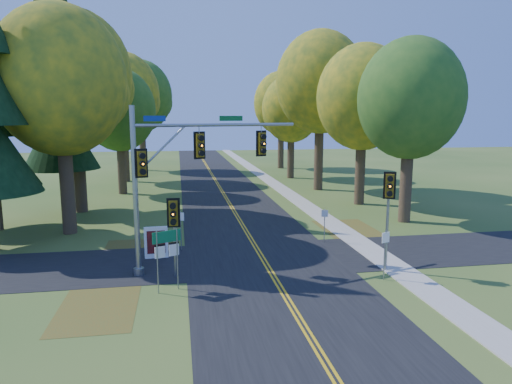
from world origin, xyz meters
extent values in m
plane|color=#31521D|center=(0.00, 0.00, 0.00)|extent=(160.00, 160.00, 0.00)
cube|color=black|center=(0.00, 0.00, 0.01)|extent=(8.00, 160.00, 0.02)
cube|color=black|center=(0.00, 2.00, 0.01)|extent=(60.00, 6.00, 0.02)
cube|color=gold|center=(-0.10, 0.00, 0.03)|extent=(0.10, 160.00, 0.01)
cube|color=gold|center=(0.10, 0.00, 0.03)|extent=(0.10, 160.00, 0.01)
cube|color=#9E998E|center=(6.20, 0.00, 0.03)|extent=(1.60, 160.00, 0.06)
cube|color=brown|center=(-6.50, 4.00, 0.01)|extent=(4.00, 6.00, 0.00)
cube|color=brown|center=(6.80, 6.00, 0.01)|extent=(3.50, 8.00, 0.00)
cube|color=brown|center=(-7.50, -3.00, 0.01)|extent=(3.00, 5.00, 0.00)
cylinder|color=#38281C|center=(-11.20, 9.30, 3.38)|extent=(0.86, 0.86, 6.75)
ellipsoid|color=gold|center=(-11.20, 9.30, 9.55)|extent=(8.00, 8.00, 9.20)
sphere|color=gold|center=(-9.60, 10.50, 8.75)|extent=(4.80, 4.80, 4.80)
sphere|color=gold|center=(-12.60, 8.50, 10.35)|extent=(4.40, 4.40, 4.40)
cylinder|color=#38281C|center=(11.50, 8.70, 3.04)|extent=(0.83, 0.83, 6.08)
ellipsoid|color=#456E22|center=(11.50, 8.70, 8.60)|extent=(7.20, 7.20, 8.28)
sphere|color=#456E22|center=(12.94, 9.78, 7.88)|extent=(4.32, 4.32, 4.32)
sphere|color=#456E22|center=(10.24, 7.98, 9.32)|extent=(3.96, 3.96, 3.96)
cylinder|color=#38281C|center=(-11.80, 16.20, 3.71)|extent=(0.89, 0.89, 7.42)
ellipsoid|color=gold|center=(-11.80, 16.20, 10.43)|extent=(8.60, 8.60, 9.89)
sphere|color=gold|center=(-10.08, 17.49, 9.57)|extent=(5.16, 5.16, 5.16)
sphere|color=gold|center=(-13.30, 15.34, 11.29)|extent=(4.73, 4.73, 4.73)
cylinder|color=#38281C|center=(10.90, 15.50, 3.15)|extent=(0.84, 0.84, 6.30)
ellipsoid|color=gold|center=(10.90, 15.50, 8.96)|extent=(7.60, 7.60, 8.74)
sphere|color=gold|center=(12.42, 16.64, 8.20)|extent=(4.56, 4.56, 4.56)
sphere|color=gold|center=(9.57, 14.74, 9.72)|extent=(4.18, 4.18, 4.18)
cylinder|color=#38281C|center=(-9.60, 24.40, 2.81)|extent=(0.81, 0.81, 5.62)
ellipsoid|color=#456E22|center=(-9.60, 24.40, 8.00)|extent=(6.80, 6.80, 7.82)
sphere|color=#456E22|center=(-8.24, 25.42, 7.33)|extent=(4.08, 4.08, 4.08)
sphere|color=#456E22|center=(-10.79, 23.72, 8.69)|extent=(3.74, 3.74, 3.74)
cylinder|color=#38281C|center=(9.80, 23.60, 3.83)|extent=(0.90, 0.90, 7.65)
ellipsoid|color=gold|center=(9.80, 23.60, 10.73)|extent=(8.80, 8.80, 10.12)
sphere|color=gold|center=(11.56, 24.92, 9.85)|extent=(5.28, 5.28, 5.28)
sphere|color=gold|center=(8.26, 22.72, 11.61)|extent=(4.84, 4.84, 4.84)
cylinder|color=#38281C|center=(-10.20, 33.10, 3.49)|extent=(0.87, 0.87, 6.98)
ellipsoid|color=gold|center=(-10.20, 33.10, 9.85)|extent=(8.20, 8.20, 9.43)
sphere|color=gold|center=(-8.56, 34.33, 9.03)|extent=(4.92, 4.92, 4.92)
sphere|color=gold|center=(-11.63, 32.28, 10.67)|extent=(4.51, 4.51, 4.51)
cylinder|color=#38281C|center=(9.20, 32.80, 2.93)|extent=(0.82, 0.82, 5.85)
ellipsoid|color=gold|center=(9.20, 32.80, 8.30)|extent=(7.00, 7.00, 8.05)
sphere|color=gold|center=(10.60, 33.85, 7.60)|extent=(4.20, 4.20, 4.20)
sphere|color=gold|center=(7.97, 32.10, 9.00)|extent=(3.85, 3.85, 3.85)
cylinder|color=#38281C|center=(-9.00, 44.00, 3.60)|extent=(0.88, 0.88, 7.20)
ellipsoid|color=#456E22|center=(-9.00, 44.00, 10.14)|extent=(8.40, 8.40, 9.66)
sphere|color=#456E22|center=(-7.32, 45.26, 9.30)|extent=(5.04, 5.04, 5.04)
sphere|color=#456E22|center=(-10.47, 43.16, 10.98)|extent=(4.62, 4.62, 4.62)
cylinder|color=#38281C|center=(10.40, 43.50, 3.26)|extent=(0.85, 0.85, 6.53)
ellipsoid|color=gold|center=(10.40, 43.50, 9.26)|extent=(7.80, 7.80, 8.97)
sphere|color=gold|center=(11.96, 44.67, 8.47)|extent=(4.68, 4.68, 4.68)
sphere|color=gold|center=(9.04, 42.72, 10.04)|extent=(4.29, 4.29, 4.29)
cylinder|color=#38281C|center=(-13.00, 16.00, 1.71)|extent=(0.50, 0.50, 3.42)
cone|color=black|center=(-13.00, 16.00, 6.15)|extent=(5.60, 5.60, 5.45)
cone|color=black|center=(-13.00, 16.00, 10.04)|extent=(4.57, 4.57, 5.45)
cone|color=black|center=(-13.00, 16.00, 13.94)|extent=(3.55, 3.55, 5.45)
cylinder|color=gray|center=(-6.21, 0.50, 3.94)|extent=(0.25, 0.25, 7.88)
cylinder|color=gray|center=(-6.21, 0.50, 0.17)|extent=(0.50, 0.50, 0.34)
cylinder|color=gray|center=(-2.19, 1.78, 6.98)|extent=(8.09, 2.72, 0.16)
cylinder|color=gray|center=(-5.03, 0.88, 5.86)|extent=(2.46, 0.87, 2.33)
cylinder|color=gray|center=(-3.21, 1.46, 6.78)|extent=(0.05, 0.05, 0.41)
cube|color=#72590C|center=(-3.21, 1.46, 6.01)|extent=(0.47, 0.44, 1.13)
cube|color=black|center=(-3.21, 1.46, 6.01)|extent=(0.57, 0.21, 1.33)
sphere|color=orange|center=(-3.13, 1.21, 6.01)|extent=(0.20, 0.20, 0.20)
cylinder|color=black|center=(-3.13, 1.21, 6.37)|extent=(0.31, 0.25, 0.27)
cylinder|color=black|center=(-3.13, 1.21, 6.01)|extent=(0.31, 0.25, 0.27)
cylinder|color=black|center=(-3.13, 1.21, 5.65)|extent=(0.31, 0.25, 0.27)
cylinder|color=gray|center=(0.01, 2.49, 6.78)|extent=(0.05, 0.05, 0.41)
cube|color=#72590C|center=(0.01, 2.49, 6.01)|extent=(0.47, 0.44, 1.13)
cube|color=black|center=(0.01, 2.49, 6.01)|extent=(0.57, 0.21, 1.33)
sphere|color=orange|center=(0.09, 2.24, 6.01)|extent=(0.20, 0.20, 0.20)
cylinder|color=black|center=(0.09, 2.24, 6.37)|extent=(0.31, 0.25, 0.27)
cylinder|color=black|center=(0.09, 2.24, 6.01)|extent=(0.31, 0.25, 0.27)
cylinder|color=black|center=(0.09, 2.24, 5.65)|extent=(0.31, 0.25, 0.27)
cube|color=#72590C|center=(-5.89, 0.42, 5.29)|extent=(0.47, 0.44, 1.13)
cube|color=black|center=(-5.89, 0.42, 5.29)|extent=(0.57, 0.21, 1.33)
sphere|color=orange|center=(-5.81, 0.18, 5.29)|extent=(0.20, 0.20, 0.20)
cylinder|color=black|center=(-5.81, 0.18, 5.65)|extent=(0.31, 0.25, 0.27)
cylinder|color=black|center=(-5.81, 0.18, 5.29)|extent=(0.31, 0.25, 0.27)
cylinder|color=black|center=(-5.81, 0.18, 4.93)|extent=(0.31, 0.25, 0.27)
cube|color=navy|center=(-5.25, 0.81, 7.30)|extent=(0.98, 0.35, 0.25)
cube|color=#0C5926|center=(-1.60, 1.97, 7.30)|extent=(1.19, 0.42, 0.25)
cylinder|color=gray|center=(5.51, -0.93, 2.38)|extent=(0.13, 0.13, 4.77)
cube|color=#72590C|center=(5.42, -1.15, 4.22)|extent=(0.46, 0.44, 1.08)
cube|color=black|center=(5.42, -1.15, 4.22)|extent=(0.53, 0.24, 1.28)
sphere|color=orange|center=(5.33, -1.38, 4.22)|extent=(0.19, 0.19, 0.19)
cylinder|color=black|center=(5.33, -1.38, 4.57)|extent=(0.31, 0.26, 0.26)
cylinder|color=black|center=(5.33, -1.38, 4.22)|extent=(0.31, 0.26, 0.26)
cylinder|color=black|center=(5.33, -1.38, 3.88)|extent=(0.31, 0.26, 0.26)
cylinder|color=gray|center=(-4.50, 0.00, 1.83)|extent=(0.14, 0.14, 3.67)
cube|color=#72590C|center=(-4.51, -0.25, 3.09)|extent=(0.41, 0.37, 1.15)
cube|color=black|center=(-4.51, -0.25, 3.09)|extent=(0.60, 0.07, 1.35)
sphere|color=orange|center=(-4.53, -0.51, 3.09)|extent=(0.21, 0.21, 0.21)
cylinder|color=black|center=(-4.53, -0.51, 3.46)|extent=(0.29, 0.20, 0.28)
cylinder|color=black|center=(-4.53, -0.51, 3.09)|extent=(0.29, 0.20, 0.28)
cylinder|color=black|center=(-4.53, -0.51, 2.73)|extent=(0.29, 0.20, 0.28)
cylinder|color=gray|center=(-5.21, -1.98, 1.36)|extent=(0.05, 0.05, 2.71)
cylinder|color=gray|center=(-4.39, -1.61, 1.36)|extent=(0.05, 0.05, 2.71)
cube|color=#0E6338|center=(-4.81, -1.77, 2.40)|extent=(1.17, 0.55, 0.50)
cube|color=silver|center=(-4.81, -1.77, 2.40)|extent=(0.99, 0.45, 0.07)
cube|color=silver|center=(-5.10, -1.90, 1.76)|extent=(0.43, 0.22, 0.50)
cube|color=black|center=(-5.10, -1.90, 2.06)|extent=(0.41, 0.19, 0.09)
cube|color=silver|center=(-4.52, -1.64, 1.76)|extent=(0.43, 0.22, 0.50)
cube|color=black|center=(-4.52, -1.64, 2.06)|extent=(0.41, 0.19, 0.09)
cube|color=white|center=(-5.50, 3.00, 0.85)|extent=(1.23, 0.23, 1.69)
cube|color=maroon|center=(-5.50, 2.91, 0.89)|extent=(0.94, 0.06, 1.22)
cube|color=white|center=(-5.97, 2.98, 0.14)|extent=(0.08, 0.08, 0.28)
cube|color=white|center=(-5.03, 3.02, 0.14)|extent=(0.08, 0.08, 0.28)
cylinder|color=gray|center=(4.20, 4.49, 1.01)|extent=(0.05, 0.05, 2.02)
cube|color=silver|center=(4.19, 4.47, 1.75)|extent=(0.37, 0.16, 0.41)
cylinder|color=gray|center=(4.89, -2.06, 1.16)|extent=(0.05, 0.05, 2.32)
cube|color=white|center=(4.90, -2.08, 2.00)|extent=(0.42, 0.19, 0.47)
cylinder|color=gray|center=(-4.20, 4.32, 1.11)|extent=(0.05, 0.05, 2.22)
cube|color=white|center=(-4.21, 4.30, 1.92)|extent=(0.41, 0.18, 0.45)
camera|label=1|loc=(-4.24, -20.74, 7.39)|focal=32.00mm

